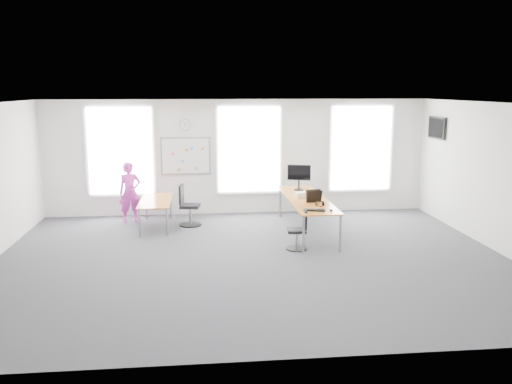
{
  "coord_description": "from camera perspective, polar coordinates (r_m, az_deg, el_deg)",
  "views": [
    {
      "loc": [
        -1.0,
        -10.08,
        3.29
      ],
      "look_at": [
        0.19,
        1.2,
        1.1
      ],
      "focal_mm": 38.0,
      "sensor_mm": 36.0,
      "label": 1
    }
  ],
  "objects": [
    {
      "name": "paper_stack",
      "position": [
        12.57,
        4.94,
        -0.27
      ],
      "size": [
        0.4,
        0.33,
        0.12
      ],
      "primitive_type": "cube",
      "rotation": [
        0.0,
        0.0,
        0.21
      ],
      "color": "beige",
      "rests_on": "desk_right"
    },
    {
      "name": "lens_cap",
      "position": [
        11.62,
        6.82,
        -1.52
      ],
      "size": [
        0.07,
        0.07,
        0.01
      ],
      "primitive_type": "cylinder",
      "rotation": [
        0.0,
        0.0,
        0.29
      ],
      "color": "black",
      "rests_on": "desk_right"
    },
    {
      "name": "chair_left",
      "position": [
        13.18,
        -7.21,
        -1.65
      ],
      "size": [
        0.53,
        0.53,
        1.0
      ],
      "rotation": [
        0.0,
        0.0,
        1.43
      ],
      "color": "black",
      "rests_on": "ground"
    },
    {
      "name": "window_left",
      "position": [
        14.28,
        -14.08,
        4.21
      ],
      "size": [
        1.6,
        0.06,
        2.2
      ],
      "primitive_type": "cube",
      "color": "silver",
      "rests_on": "wall_back"
    },
    {
      "name": "desk_left",
      "position": [
        13.09,
        -10.51,
        -1.08
      ],
      "size": [
        0.73,
        1.82,
        0.66
      ],
      "color": "#D06937",
      "rests_on": "ground"
    },
    {
      "name": "wall_back",
      "position": [
        14.23,
        -1.95,
        3.7
      ],
      "size": [
        10.0,
        0.0,
        10.0
      ],
      "primitive_type": "plane",
      "rotation": [
        1.57,
        0.0,
        0.0
      ],
      "color": "silver",
      "rests_on": "ground"
    },
    {
      "name": "monitor",
      "position": [
        13.35,
        4.56,
        1.79
      ],
      "size": [
        0.56,
        0.23,
        0.63
      ],
      "rotation": [
        0.0,
        0.0,
        -0.29
      ],
      "color": "black",
      "rests_on": "desk_right"
    },
    {
      "name": "headphones",
      "position": [
        11.68,
        6.71,
        -1.22
      ],
      "size": [
        0.18,
        0.1,
        0.11
      ],
      "rotation": [
        0.0,
        0.0,
        -0.31
      ],
      "color": "black",
      "rests_on": "desk_right"
    },
    {
      "name": "window_mid",
      "position": [
        14.2,
        -0.74,
        4.5
      ],
      "size": [
        1.6,
        0.06,
        2.2
      ],
      "primitive_type": "cube",
      "color": "silver",
      "rests_on": "wall_back"
    },
    {
      "name": "window_right",
      "position": [
        14.78,
        10.96,
        4.56
      ],
      "size": [
        1.6,
        0.06,
        2.2
      ],
      "primitive_type": "cube",
      "color": "silver",
      "rests_on": "wall_back"
    },
    {
      "name": "keyboard",
      "position": [
        11.22,
        6.18,
        -1.92
      ],
      "size": [
        0.47,
        0.3,
        0.02
      ],
      "primitive_type": "cube",
      "rotation": [
        0.0,
        0.0,
        -0.34
      ],
      "color": "black",
      "rests_on": "desk_right"
    },
    {
      "name": "mouse",
      "position": [
        11.21,
        7.91,
        -1.9
      ],
      "size": [
        0.08,
        0.13,
        0.05
      ],
      "primitive_type": "ellipsoid",
      "rotation": [
        0.0,
        0.0,
        0.03
      ],
      "color": "black",
      "rests_on": "desk_right"
    },
    {
      "name": "desk_right",
      "position": [
        12.45,
        5.38,
        -0.91
      ],
      "size": [
        0.87,
        3.28,
        0.8
      ],
      "color": "#D06937",
      "rests_on": "ground"
    },
    {
      "name": "person",
      "position": [
        13.75,
        -13.13,
        -0.01
      ],
      "size": [
        0.63,
        0.5,
        1.5
      ],
      "primitive_type": "imported",
      "rotation": [
        0.0,
        0.0,
        0.3
      ],
      "color": "#D235B4",
      "rests_on": "ground"
    },
    {
      "name": "tv",
      "position": [
        14.4,
        18.51,
        6.43
      ],
      "size": [
        0.06,
        0.9,
        0.55
      ],
      "primitive_type": "cube",
      "color": "black",
      "rests_on": "wall_right"
    },
    {
      "name": "ceiling",
      "position": [
        10.13,
        -0.36,
        9.29
      ],
      "size": [
        10.0,
        10.0,
        0.0
      ],
      "primitive_type": "plane",
      "rotation": [
        3.14,
        0.0,
        0.0
      ],
      "color": "silver",
      "rests_on": "ground"
    },
    {
      "name": "wall_right",
      "position": [
        11.87,
        24.44,
        1.27
      ],
      "size": [
        0.0,
        10.0,
        10.0
      ],
      "primitive_type": "plane",
      "rotation": [
        1.57,
        0.0,
        -1.57
      ],
      "color": "silver",
      "rests_on": "ground"
    },
    {
      "name": "whiteboard",
      "position": [
        14.16,
        -7.41,
        3.78
      ],
      "size": [
        1.2,
        0.03,
        0.9
      ],
      "primitive_type": "cube",
      "color": "silver",
      "rests_on": "wall_back"
    },
    {
      "name": "floor",
      "position": [
        10.65,
        -0.34,
        -7.07
      ],
      "size": [
        10.0,
        10.0,
        0.0
      ],
      "primitive_type": "plane",
      "color": "#26262B",
      "rests_on": "ground"
    },
    {
      "name": "wall_clock",
      "position": [
        14.08,
        -7.49,
        7.01
      ],
      "size": [
        0.3,
        0.04,
        0.3
      ],
      "primitive_type": "cylinder",
      "rotation": [
        1.57,
        0.0,
        0.0
      ],
      "color": "gray",
      "rests_on": "wall_back"
    },
    {
      "name": "laptop_sleeve",
      "position": [
        12.0,
        6.11,
        -0.44
      ],
      "size": [
        0.35,
        0.22,
        0.28
      ],
      "rotation": [
        0.0,
        0.0,
        0.11
      ],
      "color": "black",
      "rests_on": "desk_right"
    },
    {
      "name": "chair_right",
      "position": [
        11.21,
        4.57,
        -4.23
      ],
      "size": [
        0.44,
        0.44,
        0.83
      ],
      "rotation": [
        0.0,
        0.0,
        -1.67
      ],
      "color": "black",
      "rests_on": "ground"
    },
    {
      "name": "wall_front",
      "position": [
        6.42,
        3.21,
        -5.3
      ],
      "size": [
        10.0,
        0.0,
        10.0
      ],
      "primitive_type": "plane",
      "rotation": [
        -1.57,
        0.0,
        0.0
      ],
      "color": "silver",
      "rests_on": "ground"
    }
  ]
}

